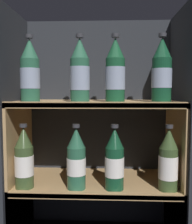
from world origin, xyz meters
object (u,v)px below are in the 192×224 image
object	(u,v)px
bottle_lower_front_0	(24,160)
bottle_lower_front_2	(114,161)
bottle_upper_front_0	(30,73)
bottle_upper_front_1	(80,73)
bottle_lower_front_3	(168,162)
bottle_lower_front_1	(76,160)
bottle_upper_front_3	(162,72)
bottle_upper_front_2	(115,73)

from	to	relation	value
bottle_lower_front_0	bottle_lower_front_2	world-z (taller)	same
bottle_upper_front_0	bottle_upper_front_1	world-z (taller)	same
bottle_lower_front_0	bottle_lower_front_3	xyz separation A→B (m)	(0.58, 0.00, -0.00)
bottle_upper_front_0	bottle_lower_front_0	bearing A→B (deg)	180.00
bottle_lower_front_1	bottle_upper_front_0	bearing A→B (deg)	180.00
bottle_upper_front_3	bottle_lower_front_2	size ratio (longest dim) A/B	1.00
bottle_lower_front_1	bottle_lower_front_2	distance (m)	0.15
bottle_upper_front_0	bottle_lower_front_1	distance (m)	0.39
bottle_upper_front_0	bottle_lower_front_1	world-z (taller)	bottle_upper_front_0
bottle_upper_front_0	bottle_upper_front_3	xyz separation A→B (m)	(0.51, 0.00, 0.00)
bottle_upper_front_0	bottle_lower_front_0	world-z (taller)	bottle_upper_front_0
bottle_upper_front_2	bottle_lower_front_1	size ratio (longest dim) A/B	1.00
bottle_upper_front_1	bottle_lower_front_3	xyz separation A→B (m)	(0.35, 0.00, -0.35)
bottle_upper_front_2	bottle_upper_front_3	bearing A→B (deg)	0.00
bottle_upper_front_3	bottle_lower_front_3	xyz separation A→B (m)	(0.03, 0.00, -0.35)
bottle_upper_front_1	bottle_lower_front_1	size ratio (longest dim) A/B	1.00
bottle_lower_front_0	bottle_upper_front_0	bearing A→B (deg)	0.00
bottle_lower_front_2	bottle_lower_front_3	xyz separation A→B (m)	(0.21, 0.00, -0.00)
bottle_upper_front_3	bottle_lower_front_2	bearing A→B (deg)	-180.00
bottle_upper_front_2	bottle_lower_front_1	xyz separation A→B (m)	(-0.15, 0.00, -0.35)
bottle_upper_front_2	bottle_lower_front_0	bearing A→B (deg)	180.00
bottle_lower_front_0	bottle_lower_front_1	distance (m)	0.21
bottle_upper_front_1	bottle_lower_front_2	distance (m)	0.37
bottle_lower_front_0	bottle_upper_front_1	bearing A→B (deg)	-0.00
bottle_upper_front_1	bottle_upper_front_2	xyz separation A→B (m)	(0.14, 0.00, 0.00)
bottle_upper_front_1	bottle_upper_front_3	bearing A→B (deg)	0.00
bottle_upper_front_3	bottle_lower_front_1	size ratio (longest dim) A/B	1.00
bottle_lower_front_2	bottle_upper_front_1	bearing A→B (deg)	180.00
bottle_upper_front_2	bottle_upper_front_3	xyz separation A→B (m)	(0.18, 0.00, 0.00)
bottle_upper_front_1	bottle_lower_front_2	xyz separation A→B (m)	(0.14, 0.00, -0.35)
bottle_upper_front_0	bottle_lower_front_2	bearing A→B (deg)	-0.00
bottle_upper_front_2	bottle_lower_front_2	distance (m)	0.35
bottle_upper_front_3	bottle_lower_front_0	size ratio (longest dim) A/B	1.00
bottle_upper_front_2	bottle_upper_front_3	world-z (taller)	same
bottle_upper_front_2	bottle_upper_front_3	distance (m)	0.18
bottle_upper_front_0	bottle_lower_front_3	size ratio (longest dim) A/B	1.00
bottle_upper_front_2	bottle_lower_front_3	distance (m)	0.41
bottle_lower_front_1	bottle_lower_front_0	bearing A→B (deg)	180.00
bottle_lower_front_1	bottle_lower_front_3	distance (m)	0.37
bottle_upper_front_0	bottle_upper_front_2	bearing A→B (deg)	0.00
bottle_upper_front_2	bottle_lower_front_3	bearing A→B (deg)	0.00
bottle_upper_front_0	bottle_lower_front_3	xyz separation A→B (m)	(0.55, 0.00, -0.35)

